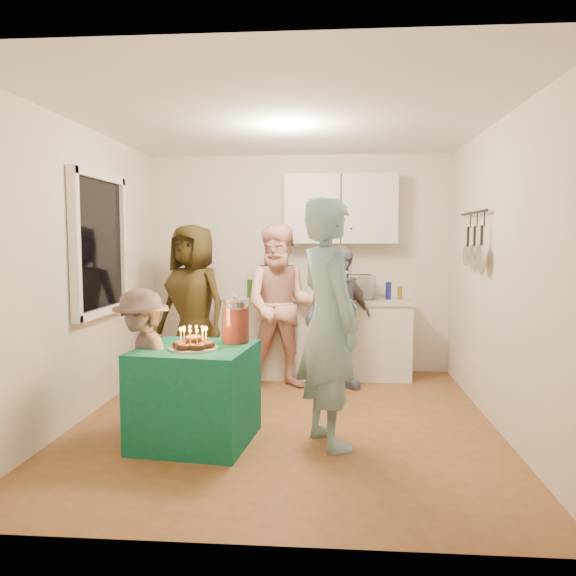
# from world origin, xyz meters

# --- Properties ---
(floor) EXTENTS (4.00, 4.00, 0.00)m
(floor) POSITION_xyz_m (0.00, 0.00, 0.00)
(floor) COLOR brown
(floor) RESTS_ON ground
(ceiling) EXTENTS (4.00, 4.00, 0.00)m
(ceiling) POSITION_xyz_m (0.00, 0.00, 2.60)
(ceiling) COLOR white
(ceiling) RESTS_ON floor
(back_wall) EXTENTS (3.60, 3.60, 0.00)m
(back_wall) POSITION_xyz_m (0.00, 2.00, 1.30)
(back_wall) COLOR silver
(back_wall) RESTS_ON floor
(left_wall) EXTENTS (4.00, 4.00, 0.00)m
(left_wall) POSITION_xyz_m (-1.80, 0.00, 1.30)
(left_wall) COLOR silver
(left_wall) RESTS_ON floor
(right_wall) EXTENTS (4.00, 4.00, 0.00)m
(right_wall) POSITION_xyz_m (1.80, 0.00, 1.30)
(right_wall) COLOR silver
(right_wall) RESTS_ON floor
(window_night) EXTENTS (0.04, 1.00, 1.20)m
(window_night) POSITION_xyz_m (-1.77, 0.30, 1.55)
(window_night) COLOR black
(window_night) RESTS_ON left_wall
(counter) EXTENTS (2.20, 0.58, 0.86)m
(counter) POSITION_xyz_m (0.20, 1.70, 0.43)
(counter) COLOR white
(counter) RESTS_ON floor
(countertop) EXTENTS (2.24, 0.62, 0.05)m
(countertop) POSITION_xyz_m (0.20, 1.70, 0.89)
(countertop) COLOR beige
(countertop) RESTS_ON counter
(upper_cabinet) EXTENTS (1.30, 0.30, 0.80)m
(upper_cabinet) POSITION_xyz_m (0.50, 1.85, 1.95)
(upper_cabinet) COLOR white
(upper_cabinet) RESTS_ON back_wall
(pot_rack) EXTENTS (0.12, 1.00, 0.60)m
(pot_rack) POSITION_xyz_m (1.72, 0.70, 1.60)
(pot_rack) COLOR black
(pot_rack) RESTS_ON right_wall
(microwave) EXTENTS (0.55, 0.42, 0.28)m
(microwave) POSITION_xyz_m (0.62, 1.70, 1.05)
(microwave) COLOR white
(microwave) RESTS_ON countertop
(party_table) EXTENTS (0.94, 0.94, 0.76)m
(party_table) POSITION_xyz_m (-0.66, -0.53, 0.38)
(party_table) COLOR #0E5E43
(party_table) RESTS_ON floor
(donut_cake) EXTENTS (0.38, 0.38, 0.18)m
(donut_cake) POSITION_xyz_m (-0.65, -0.62, 0.85)
(donut_cake) COLOR #381C0C
(donut_cake) RESTS_ON party_table
(punch_jar) EXTENTS (0.22, 0.22, 0.34)m
(punch_jar) POSITION_xyz_m (-0.37, -0.33, 0.93)
(punch_jar) COLOR red
(punch_jar) RESTS_ON party_table
(man_birthday) EXTENTS (0.72, 0.83, 1.93)m
(man_birthday) POSITION_xyz_m (0.38, -0.50, 0.96)
(man_birthday) COLOR #7FAAB9
(man_birthday) RESTS_ON floor
(woman_back_left) EXTENTS (1.02, 0.88, 1.76)m
(woman_back_left) POSITION_xyz_m (-1.11, 1.21, 0.88)
(woman_back_left) COLOR brown
(woman_back_left) RESTS_ON floor
(woman_back_center) EXTENTS (0.88, 0.69, 1.76)m
(woman_back_center) POSITION_xyz_m (-0.13, 1.15, 0.88)
(woman_back_center) COLOR #EE887C
(woman_back_center) RESTS_ON floor
(woman_back_right) EXTENTS (0.91, 0.88, 1.53)m
(woman_back_right) POSITION_xyz_m (0.48, 1.13, 0.76)
(woman_back_right) COLOR black
(woman_back_right) RESTS_ON floor
(child_near_left) EXTENTS (0.86, 0.90, 1.22)m
(child_near_left) POSITION_xyz_m (-1.08, -0.56, 0.61)
(child_near_left) COLOR #564544
(child_near_left) RESTS_ON floor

